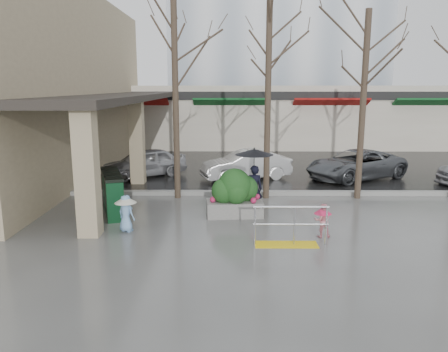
{
  "coord_description": "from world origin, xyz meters",
  "views": [
    {
      "loc": [
        -0.2,
        -11.74,
        3.96
      ],
      "look_at": [
        -0.3,
        1.17,
        1.3
      ],
      "focal_mm": 35.0,
      "sensor_mm": 36.0,
      "label": 1
    }
  ],
  "objects_px": {
    "planter": "(235,193)",
    "child_blue": "(126,209)",
    "tree_mideast": "(366,59)",
    "car_a": "(145,163)",
    "car_b": "(246,165)",
    "tree_midwest": "(269,48)",
    "woman": "(254,172)",
    "car_c": "(356,165)",
    "child_pink": "(323,218)",
    "tree_west": "(175,52)",
    "handrail": "(289,231)",
    "news_boxes": "(112,193)"
  },
  "relations": [
    {
      "from": "tree_mideast",
      "to": "child_pink",
      "type": "xyz_separation_m",
      "value": [
        -2.16,
        -4.18,
        -4.34
      ]
    },
    {
      "from": "tree_west",
      "to": "news_boxes",
      "type": "distance_m",
      "value": 5.18
    },
    {
      "from": "child_blue",
      "to": "car_a",
      "type": "distance_m",
      "value": 7.55
    },
    {
      "from": "tree_west",
      "to": "car_c",
      "type": "distance_m",
      "value": 9.24
    },
    {
      "from": "child_pink",
      "to": "child_blue",
      "type": "height_order",
      "value": "child_blue"
    },
    {
      "from": "tree_west",
      "to": "planter",
      "type": "relative_size",
      "value": 3.82
    },
    {
      "from": "tree_west",
      "to": "woman",
      "type": "relative_size",
      "value": 3.24
    },
    {
      "from": "child_blue",
      "to": "car_c",
      "type": "xyz_separation_m",
      "value": [
        8.38,
        7.11,
        0.0
      ]
    },
    {
      "from": "tree_midwest",
      "to": "planter",
      "type": "height_order",
      "value": "tree_midwest"
    },
    {
      "from": "tree_west",
      "to": "child_pink",
      "type": "bearing_deg",
      "value": -43.95
    },
    {
      "from": "woman",
      "to": "car_c",
      "type": "bearing_deg",
      "value": -141.17
    },
    {
      "from": "planter",
      "to": "child_blue",
      "type": "bearing_deg",
      "value": -153.31
    },
    {
      "from": "child_pink",
      "to": "planter",
      "type": "distance_m",
      "value": 3.02
    },
    {
      "from": "car_b",
      "to": "tree_midwest",
      "type": "bearing_deg",
      "value": -7.84
    },
    {
      "from": "tree_midwest",
      "to": "car_c",
      "type": "relative_size",
      "value": 1.54
    },
    {
      "from": "car_b",
      "to": "car_c",
      "type": "xyz_separation_m",
      "value": [
        4.77,
        0.14,
        0.0
      ]
    },
    {
      "from": "tree_midwest",
      "to": "handrail",
      "type": "bearing_deg",
      "value": -88.09
    },
    {
      "from": "tree_west",
      "to": "car_a",
      "type": "bearing_deg",
      "value": 116.69
    },
    {
      "from": "child_pink",
      "to": "car_a",
      "type": "bearing_deg",
      "value": -49.98
    },
    {
      "from": "child_pink",
      "to": "car_c",
      "type": "height_order",
      "value": "car_c"
    },
    {
      "from": "planter",
      "to": "car_a",
      "type": "bearing_deg",
      "value": 123.19
    },
    {
      "from": "handrail",
      "to": "car_c",
      "type": "relative_size",
      "value": 0.42
    },
    {
      "from": "tree_midwest",
      "to": "woman",
      "type": "xyz_separation_m",
      "value": [
        -0.56,
        -1.91,
        -3.92
      ]
    },
    {
      "from": "handrail",
      "to": "news_boxes",
      "type": "distance_m",
      "value": 5.94
    },
    {
      "from": "tree_mideast",
      "to": "car_a",
      "type": "bearing_deg",
      "value": 155.95
    },
    {
      "from": "tree_mideast",
      "to": "child_pink",
      "type": "bearing_deg",
      "value": -117.33
    },
    {
      "from": "planter",
      "to": "car_a",
      "type": "height_order",
      "value": "planter"
    },
    {
      "from": "news_boxes",
      "to": "planter",
      "type": "bearing_deg",
      "value": -23.52
    },
    {
      "from": "tree_midwest",
      "to": "car_c",
      "type": "height_order",
      "value": "tree_midwest"
    },
    {
      "from": "handrail",
      "to": "car_c",
      "type": "height_order",
      "value": "car_c"
    },
    {
      "from": "car_b",
      "to": "woman",
      "type": "bearing_deg",
      "value": -17.98
    },
    {
      "from": "handrail",
      "to": "child_blue",
      "type": "height_order",
      "value": "child_blue"
    },
    {
      "from": "handrail",
      "to": "news_boxes",
      "type": "relative_size",
      "value": 0.8
    },
    {
      "from": "woman",
      "to": "tree_midwest",
      "type": "bearing_deg",
      "value": -115.57
    },
    {
      "from": "tree_midwest",
      "to": "tree_mideast",
      "type": "relative_size",
      "value": 1.08
    },
    {
      "from": "handrail",
      "to": "car_b",
      "type": "height_order",
      "value": "car_b"
    },
    {
      "from": "tree_mideast",
      "to": "child_blue",
      "type": "xyz_separation_m",
      "value": [
        -7.5,
        -3.76,
        -4.23
      ]
    },
    {
      "from": "tree_mideast",
      "to": "car_b",
      "type": "relative_size",
      "value": 1.7
    },
    {
      "from": "planter",
      "to": "news_boxes",
      "type": "xyz_separation_m",
      "value": [
        -3.88,
        0.29,
        -0.06
      ]
    },
    {
      "from": "car_b",
      "to": "car_c",
      "type": "distance_m",
      "value": 4.77
    },
    {
      "from": "car_c",
      "to": "tree_midwest",
      "type": "bearing_deg",
      "value": -79.24
    },
    {
      "from": "woman",
      "to": "car_c",
      "type": "height_order",
      "value": "woman"
    },
    {
      "from": "tree_west",
      "to": "tree_mideast",
      "type": "bearing_deg",
      "value": 0.0
    },
    {
      "from": "child_pink",
      "to": "woman",
      "type": "bearing_deg",
      "value": -51.29
    },
    {
      "from": "woman",
      "to": "child_blue",
      "type": "relative_size",
      "value": 2.01
    },
    {
      "from": "tree_west",
      "to": "car_c",
      "type": "xyz_separation_m",
      "value": [
        7.38,
        3.34,
        -4.45
      ]
    },
    {
      "from": "car_b",
      "to": "tree_mideast",
      "type": "bearing_deg",
      "value": 32.22
    },
    {
      "from": "planter",
      "to": "news_boxes",
      "type": "relative_size",
      "value": 0.75
    },
    {
      "from": "tree_midwest",
      "to": "tree_mideast",
      "type": "distance_m",
      "value": 3.32
    },
    {
      "from": "car_b",
      "to": "child_pink",
      "type": "bearing_deg",
      "value": -5.11
    }
  ]
}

